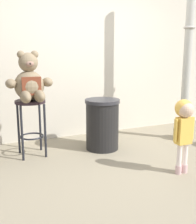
% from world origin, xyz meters
% --- Properties ---
extents(ground_plane, '(24.00, 24.00, 0.00)m').
position_xyz_m(ground_plane, '(0.00, 0.00, 0.00)').
color(ground_plane, gray).
extents(building_wall, '(7.15, 0.30, 3.88)m').
position_xyz_m(building_wall, '(0.00, 1.83, 1.94)').
color(building_wall, beige).
rests_on(building_wall, ground_plane).
extents(bar_stool_with_teddy, '(0.42, 0.42, 0.80)m').
position_xyz_m(bar_stool_with_teddy, '(-1.14, 1.01, 0.57)').
color(bar_stool_with_teddy, black).
rests_on(bar_stool_with_teddy, ground_plane).
extents(teddy_bear, '(0.63, 0.57, 0.67)m').
position_xyz_m(teddy_bear, '(-1.14, 0.97, 1.05)').
color(teddy_bear, '#837054').
rests_on(teddy_bear, bar_stool_with_teddy).
extents(child_walking, '(0.29, 0.23, 0.91)m').
position_xyz_m(child_walking, '(0.40, -0.34, 0.66)').
color(child_walking, beige).
rests_on(child_walking, ground_plane).
extents(trash_bin, '(0.52, 0.52, 0.76)m').
position_xyz_m(trash_bin, '(-0.11, 0.86, 0.38)').
color(trash_bin, black).
rests_on(trash_bin, ground_plane).
extents(lamppost, '(0.31, 0.31, 3.17)m').
position_xyz_m(lamppost, '(1.34, 0.76, 1.28)').
color(lamppost, '#B4B096').
rests_on(lamppost, ground_plane).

